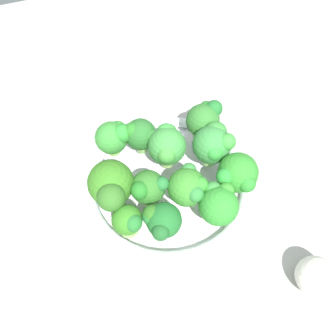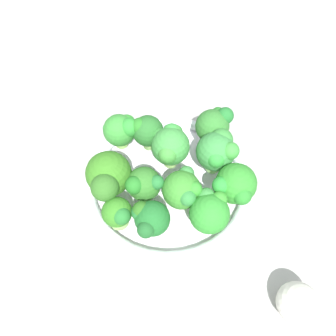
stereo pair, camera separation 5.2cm
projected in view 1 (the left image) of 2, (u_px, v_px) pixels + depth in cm
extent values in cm
cube|color=#A6A3A0|center=(163.00, 212.00, 55.72)|extent=(130.00, 130.00, 2.50)
cylinder|color=white|center=(168.00, 186.00, 56.14)|extent=(25.18, 25.18, 1.34)
torus|color=white|center=(168.00, 181.00, 54.88)|extent=(26.23, 26.23, 1.64)
cylinder|color=#77B660|center=(201.00, 132.00, 57.70)|extent=(2.69, 2.69, 2.33)
sphere|color=#30732D|center=(203.00, 121.00, 55.24)|extent=(5.41, 5.41, 5.41)
sphere|color=#257124|center=(206.00, 108.00, 55.66)|extent=(2.20, 2.20, 2.20)
sphere|color=#216D2B|center=(214.00, 109.00, 54.69)|extent=(2.71, 2.71, 2.71)
cylinder|color=#A0CE72|center=(186.00, 197.00, 51.16)|extent=(2.20, 2.20, 2.22)
sphere|color=#36822B|center=(187.00, 187.00, 48.71)|extent=(5.54, 5.54, 5.54)
sphere|color=#2D7B35|center=(195.00, 194.00, 46.94)|extent=(2.39, 2.39, 2.39)
sphere|color=#318B2B|center=(200.00, 184.00, 47.48)|extent=(2.27, 2.27, 2.27)
sphere|color=#347D38|center=(189.00, 171.00, 49.37)|extent=(2.28, 2.28, 2.28)
cylinder|color=#78C359|center=(234.00, 183.00, 52.44)|extent=(2.38, 2.38, 2.22)
sphere|color=#2F862A|center=(238.00, 173.00, 49.89)|extent=(5.90, 5.90, 5.90)
sphere|color=#2A802A|center=(246.00, 183.00, 48.31)|extent=(2.65, 2.65, 2.65)
sphere|color=#298D30|center=(225.00, 176.00, 48.37)|extent=(2.48, 2.48, 2.48)
cylinder|color=#9DD66D|center=(129.00, 227.00, 48.81)|extent=(2.72, 2.72, 1.86)
sphere|color=#317820|center=(127.00, 220.00, 46.86)|extent=(4.25, 4.25, 4.25)
sphere|color=#246D2A|center=(133.00, 223.00, 45.80)|extent=(2.50, 2.50, 2.50)
sphere|color=#337932|center=(135.00, 224.00, 45.82)|extent=(1.85, 1.85, 1.85)
cylinder|color=#8BC169|center=(210.00, 157.00, 54.91)|extent=(2.31, 2.31, 2.49)
sphere|color=#36843C|center=(212.00, 145.00, 52.25)|extent=(5.92, 5.92, 5.92)
sphere|color=#378738|center=(215.00, 133.00, 52.29)|extent=(3.52, 3.52, 3.52)
sphere|color=green|center=(227.00, 142.00, 50.61)|extent=(2.64, 2.64, 2.64)
sphere|color=#2E8E34|center=(214.00, 151.00, 50.64)|extent=(2.79, 2.79, 2.79)
cylinder|color=#95C367|center=(167.00, 158.00, 54.62)|extent=(2.06, 2.06, 2.69)
sphere|color=#3A8B3C|center=(167.00, 146.00, 51.90)|extent=(5.81, 5.81, 5.81)
sphere|color=green|center=(166.00, 133.00, 52.06)|extent=(2.97, 2.97, 2.97)
sphere|color=#3B8835|center=(167.00, 154.00, 50.35)|extent=(2.95, 2.95, 2.95)
sphere|color=#378534|center=(169.00, 132.00, 52.04)|extent=(2.53, 2.53, 2.53)
cylinder|color=#9FD768|center=(114.00, 148.00, 56.20)|extent=(2.13, 2.13, 1.91)
sphere|color=#368833|center=(111.00, 138.00, 53.99)|extent=(5.15, 5.15, 5.15)
sphere|color=#2B8B30|center=(101.00, 138.00, 53.34)|extent=(2.07, 2.07, 2.07)
sphere|color=#2F8C2C|center=(118.00, 130.00, 54.39)|extent=(2.88, 2.88, 2.88)
sphere|color=#2D8C30|center=(122.00, 133.00, 52.93)|extent=(3.01, 3.01, 3.01)
cylinder|color=#90C55E|center=(164.00, 227.00, 48.82)|extent=(2.59, 2.59, 1.72)
sphere|color=#1D6327|center=(164.00, 220.00, 46.75)|extent=(4.93, 4.93, 4.93)
sphere|color=#226A2C|center=(151.00, 216.00, 46.44)|extent=(2.65, 2.65, 2.65)
sphere|color=#29651D|center=(152.00, 214.00, 46.26)|extent=(2.55, 2.55, 2.55)
sphere|color=#1D5925|center=(161.00, 232.00, 44.93)|extent=(2.37, 2.37, 2.37)
cylinder|color=#9AD764|center=(114.00, 194.00, 51.66)|extent=(2.31, 2.31, 1.90)
sphere|color=#357720|center=(111.00, 183.00, 49.04)|extent=(6.66, 6.66, 6.66)
sphere|color=#30751F|center=(106.00, 193.00, 47.16)|extent=(2.85, 2.85, 2.85)
sphere|color=#306923|center=(111.00, 195.00, 46.52)|extent=(3.92, 3.92, 3.92)
cylinder|color=#7CB059|center=(144.00, 144.00, 56.30)|extent=(1.84, 1.84, 2.37)
sphere|color=#276728|center=(143.00, 134.00, 53.95)|extent=(4.96, 4.96, 4.96)
sphere|color=#277523|center=(132.00, 131.00, 52.85)|extent=(2.71, 2.71, 2.71)
sphere|color=#2C722D|center=(153.00, 137.00, 52.77)|extent=(2.20, 2.20, 2.20)
cylinder|color=#A1C769|center=(149.00, 196.00, 51.46)|extent=(2.41, 2.41, 1.85)
sphere|color=#2F6E26|center=(148.00, 187.00, 49.31)|extent=(5.02, 5.02, 5.02)
sphere|color=#237023|center=(140.00, 190.00, 47.54)|extent=(2.64, 2.64, 2.64)
sphere|color=#236D2F|center=(162.00, 183.00, 48.17)|extent=(2.11, 2.11, 2.11)
cylinder|color=#78BC4D|center=(216.00, 215.00, 49.73)|extent=(2.34, 2.34, 2.00)
sphere|color=#2E8A2D|center=(219.00, 206.00, 47.37)|extent=(5.56, 5.56, 5.56)
sphere|color=#368238|center=(213.00, 190.00, 47.80)|extent=(2.51, 2.51, 2.51)
sphere|color=#348C2B|center=(226.00, 190.00, 47.36)|extent=(2.25, 2.25, 2.25)
sphere|color=silver|center=(316.00, 277.00, 46.22)|extent=(5.46, 5.46, 5.46)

